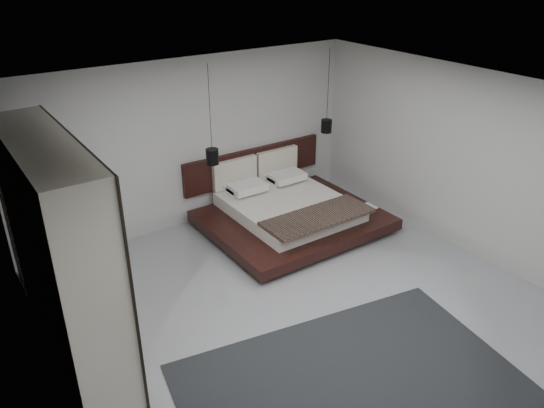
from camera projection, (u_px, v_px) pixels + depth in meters
floor at (301, 304)px, 7.10m from camera, size 6.00×6.00×0.00m
ceiling at (307, 98)px, 5.88m from camera, size 6.00×6.00×0.00m
wall_back at (193, 143)px, 8.71m from camera, size 6.00×0.00×6.00m
wall_front at (531, 348)px, 4.26m from camera, size 6.00×0.00×6.00m
wall_left at (50, 292)px, 4.96m from camera, size 0.00×6.00×6.00m
wall_right at (461, 160)px, 8.01m from camera, size 0.00×6.00×6.00m
lattice_screen at (7, 205)px, 6.85m from camera, size 0.05×0.90×2.60m
bed at (288, 210)px, 8.98m from camera, size 2.80×2.40×1.08m
book_lower at (364, 208)px, 9.08m from camera, size 0.20×0.27×0.03m
book_upper at (365, 208)px, 9.04m from camera, size 0.20×0.27×0.02m
pendant_left at (212, 156)px, 8.25m from camera, size 0.20×0.20×1.55m
pendant_right at (326, 126)px, 9.38m from camera, size 0.19×0.19×1.47m
wardrobe at (62, 255)px, 5.74m from camera, size 0.63×2.66×2.61m
rug at (360, 394)px, 5.66m from camera, size 4.05×3.19×0.02m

